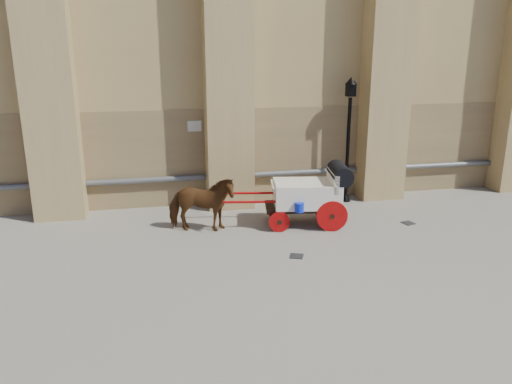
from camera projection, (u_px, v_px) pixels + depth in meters
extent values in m
plane|color=#6D685D|center=(292.00, 246.00, 12.51)|extent=(90.00, 90.00, 0.00)
cube|color=#92764B|center=(317.00, 152.00, 16.39)|extent=(44.00, 0.35, 3.00)
cylinder|color=#59595B|center=(319.00, 171.00, 16.30)|extent=(42.00, 0.18, 0.18)
cube|color=beige|center=(195.00, 126.00, 15.15)|extent=(0.42, 0.04, 0.32)
imported|color=#5C3314|center=(201.00, 204.00, 13.33)|extent=(1.93, 1.17, 1.52)
cube|color=black|center=(303.00, 207.00, 13.93)|extent=(2.21, 1.28, 0.11)
cube|color=white|center=(307.00, 194.00, 13.82)|extent=(1.97, 1.47, 0.66)
cube|color=white|center=(333.00, 180.00, 13.75)|extent=(0.34, 1.19, 0.52)
cube|color=white|center=(278.00, 186.00, 13.73)|extent=(0.50, 1.08, 0.09)
cylinder|color=black|center=(340.00, 173.00, 13.70)|extent=(0.72, 1.26, 0.53)
cylinder|color=#A70708|center=(332.00, 216.00, 13.42)|extent=(0.85, 0.20, 0.85)
cylinder|color=#A70708|center=(325.00, 203.00, 14.54)|extent=(0.85, 0.20, 0.85)
cylinder|color=#A70708|center=(279.00, 222.00, 13.40)|extent=(0.57, 0.15, 0.57)
cylinder|color=#A70708|center=(276.00, 208.00, 14.53)|extent=(0.57, 0.15, 0.57)
cylinder|color=#A70708|center=(247.00, 202.00, 13.38)|extent=(2.25, 0.44, 0.07)
cylinder|color=#A70708|center=(247.00, 193.00, 14.20)|extent=(2.25, 0.44, 0.07)
cylinder|color=#0C26CB|center=(299.00, 207.00, 13.23)|extent=(0.25, 0.25, 0.25)
cylinder|color=black|center=(348.00, 151.00, 15.76)|extent=(0.11, 0.11, 3.32)
cone|color=black|center=(345.00, 196.00, 16.17)|extent=(0.33, 0.33, 0.33)
cube|color=black|center=(351.00, 90.00, 15.23)|extent=(0.26, 0.26, 0.39)
cone|color=black|center=(351.00, 81.00, 15.15)|extent=(0.37, 0.37, 0.22)
cube|color=black|center=(297.00, 256.00, 11.89)|extent=(0.42, 0.42, 0.01)
cube|color=black|center=(408.00, 223.00, 14.14)|extent=(0.39, 0.39, 0.01)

